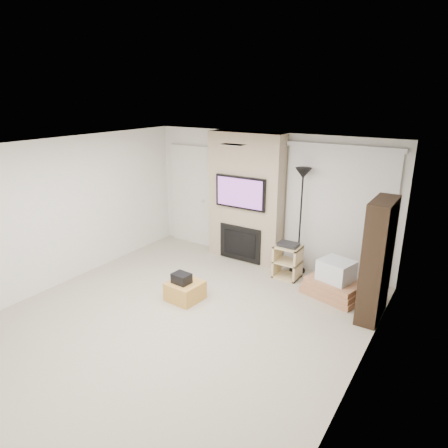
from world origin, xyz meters
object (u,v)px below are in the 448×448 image
Objects in this scene: ottoman at (185,291)px; floor_lamp at (302,191)px; av_stand at (288,259)px; box_stack at (335,282)px; bookshelf at (377,260)px.

floor_lamp is (1.11, 1.98, 1.39)m from ottoman.
av_stand is at bearing -100.90° from floor_lamp.
floor_lamp is at bearing 79.10° from av_stand.
box_stack is (1.99, 1.43, 0.08)m from ottoman.
box_stack is 0.59× the size of bookshelf.
ottoman is at bearing -119.29° from floor_lamp.
av_stand is at bearing 57.55° from ottoman.
av_stand is (1.05, 1.65, 0.20)m from ottoman.
ottoman is 0.76× the size of av_stand.
ottoman is 0.28× the size of bookshelf.
floor_lamp is at bearing 147.98° from box_stack.
box_stack is at bearing -12.85° from av_stand.
av_stand reaches higher than box_stack.
ottoman is 0.47× the size of box_stack.
ottoman is 0.26× the size of floor_lamp.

